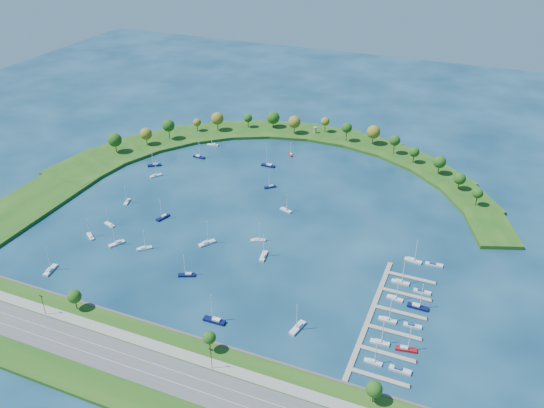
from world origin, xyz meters
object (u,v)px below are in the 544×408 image
at_px(moored_boat_15, 117,243).
at_px(docked_boat_5, 412,326).
at_px(moored_boat_18, 291,154).
at_px(docked_boat_1, 400,370).
at_px(moored_boat_20, 109,224).
at_px(docked_boat_0, 373,361).
at_px(moored_boat_12, 207,243).
at_px(moored_boat_5, 213,144).
at_px(moored_boat_17, 156,175).
at_px(moored_boat_3, 264,256).
at_px(docked_boat_6, 395,298).
at_px(moored_boat_2, 127,201).
at_px(moored_boat_13, 50,270).
at_px(docked_boat_10, 413,260).
at_px(moored_boat_10, 270,186).
at_px(moored_boat_16, 298,327).
at_px(docked_boat_7, 418,306).
at_px(moored_boat_8, 215,320).
at_px(moored_boat_0, 154,165).
at_px(moored_boat_11, 268,165).
at_px(docked_boat_3, 406,348).
at_px(moored_boat_7, 144,248).
at_px(docked_boat_9, 422,292).
at_px(moored_boat_4, 199,156).
at_px(docked_boat_8, 400,282).
at_px(moored_boat_14, 187,274).
at_px(docked_boat_11, 434,264).
at_px(moored_boat_9, 163,217).
at_px(docked_boat_4, 387,319).
at_px(docked_boat_2, 380,342).
at_px(harbor_tower, 315,130).
at_px(moored_boat_1, 258,240).
at_px(moored_boat_6, 90,236).
at_px(moored_boat_19, 286,210).

distance_m(moored_boat_15, docked_boat_5, 151.53).
distance_m(moored_boat_18, docked_boat_1, 197.08).
xyz_separation_m(moored_boat_20, docked_boat_0, (155.86, -43.68, 0.00)).
height_order(moored_boat_12, moored_boat_15, moored_boat_12).
height_order(moored_boat_5, moored_boat_15, moored_boat_15).
height_order(moored_boat_12, moored_boat_17, moored_boat_12).
bearing_deg(moored_boat_3, docked_boat_6, -105.64).
distance_m(moored_boat_2, moored_boat_13, 69.57).
bearing_deg(docked_boat_10, moored_boat_2, -171.56).
distance_m(moored_boat_10, moored_boat_16, 124.49).
bearing_deg(docked_boat_7, moored_boat_8, -150.33).
xyz_separation_m(moored_boat_0, moored_boat_11, (69.24, 27.89, 0.02)).
height_order(moored_boat_0, moored_boat_8, moored_boat_8).
xyz_separation_m(moored_boat_15, docked_boat_3, (151.52, -18.13, 0.00)).
xyz_separation_m(moored_boat_7, moored_boat_17, (-38.93, 71.28, -0.01)).
relative_size(moored_boat_18, docked_boat_9, 1.19).
bearing_deg(moored_boat_16, moored_boat_18, -146.25).
height_order(moored_boat_4, docked_boat_8, moored_boat_4).
distance_m(moored_boat_4, moored_boat_5, 21.25).
xyz_separation_m(moored_boat_10, moored_boat_14, (-2.54, -96.19, 0.03)).
height_order(moored_boat_11, docked_boat_3, moored_boat_11).
relative_size(docked_boat_7, docked_boat_10, 1.09).
distance_m(moored_boat_12, docked_boat_10, 103.84).
height_order(moored_boat_14, docked_boat_11, moored_boat_14).
bearing_deg(docked_boat_6, moored_boat_3, -178.72).
xyz_separation_m(moored_boat_9, moored_boat_17, (-31.51, 41.84, -0.04)).
bearing_deg(moored_boat_2, docked_boat_4, 59.59).
height_order(moored_boat_4, docked_boat_2, moored_boat_4).
bearing_deg(moored_boat_11, docked_boat_9, 141.47).
distance_m(harbor_tower, moored_boat_1, 144.32).
bearing_deg(moored_boat_0, moored_boat_13, 64.42).
relative_size(moored_boat_3, moored_boat_20, 1.25).
bearing_deg(moored_boat_2, moored_boat_15, 12.55).
relative_size(moored_boat_6, docked_boat_9, 1.44).
xyz_separation_m(moored_boat_11, docked_boat_4, (104.29, -117.36, -0.07)).
relative_size(moored_boat_7, docked_boat_11, 1.31).
height_order(moored_boat_5, moored_boat_12, moored_boat_12).
relative_size(moored_boat_11, moored_boat_19, 1.23).
height_order(moored_boat_17, docked_boat_4, docked_boat_4).
bearing_deg(moored_boat_10, moored_boat_14, 46.52).
distance_m(moored_boat_16, moored_boat_19, 96.21).
xyz_separation_m(moored_boat_17, moored_boat_19, (91.52, -8.33, 0.00)).
height_order(moored_boat_0, docked_boat_3, moored_boat_0).
distance_m(moored_boat_11, moored_boat_19, 57.88).
relative_size(moored_boat_3, moored_boat_4, 1.05).
bearing_deg(docked_boat_10, moored_boat_20, -162.78).
relative_size(moored_boat_3, docked_boat_7, 0.95).
xyz_separation_m(moored_boat_0, docked_boat_1, (183.97, -115.42, -0.29)).
bearing_deg(moored_boat_10, docked_boat_4, 93.32).
bearing_deg(docked_boat_11, moored_boat_11, 143.74).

